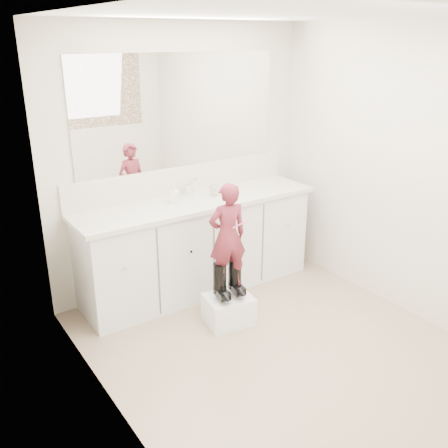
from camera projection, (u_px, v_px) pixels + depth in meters
floor at (281, 349)px, 3.85m from camera, size 3.00×3.00×0.00m
ceiling at (298, 12)px, 3.00m from camera, size 3.00×3.00×0.00m
wall_back at (181, 160)px, 4.59m from camera, size 2.60×0.00×2.60m
wall_left at (109, 243)px, 2.74m from camera, size 0.00×3.00×3.00m
wall_right at (408, 174)px, 4.11m from camera, size 0.00×3.00×3.00m
vanity_cabinet at (198, 247)px, 4.65m from camera, size 2.20×0.55×0.85m
countertop at (198, 202)px, 4.48m from camera, size 2.28×0.58×0.04m
backsplash at (182, 180)px, 4.64m from camera, size 2.28×0.03×0.25m
mirror at (180, 111)px, 4.42m from camera, size 2.00×0.02×1.00m
faucet at (188, 190)px, 4.58m from camera, size 0.08×0.08×0.10m
cup at (214, 190)px, 4.58m from camera, size 0.13×0.13×0.10m
soap_bottle at (174, 194)px, 4.35m from camera, size 0.10×0.10×0.17m
step_stool at (229, 309)px, 4.18m from camera, size 0.42×0.37×0.24m
boot_left at (220, 281)px, 4.06m from camera, size 0.15×0.23×0.31m
boot_right at (235, 277)px, 4.13m from camera, size 0.15×0.23×0.31m
toddler at (227, 236)px, 3.96m from camera, size 0.35×0.26×0.88m
toothbrush at (241, 224)px, 3.90m from camera, size 0.14×0.04×0.06m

